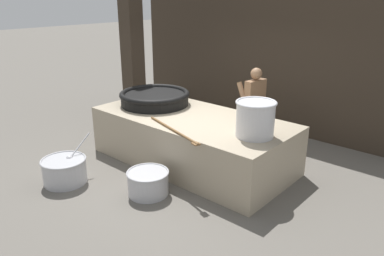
# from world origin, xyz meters

# --- Properties ---
(ground_plane) EXTENTS (60.00, 60.00, 0.00)m
(ground_plane) POSITION_xyz_m (0.00, 0.00, 0.00)
(ground_plane) COLOR #666059
(back_wall) EXTENTS (7.67, 0.24, 3.32)m
(back_wall) POSITION_xyz_m (0.00, 2.74, 1.66)
(back_wall) COLOR #382D23
(back_wall) RESTS_ON ground_plane
(support_pillar) EXTENTS (0.40, 0.40, 3.32)m
(support_pillar) POSITION_xyz_m (-2.61, 0.85, 1.66)
(support_pillar) COLOR #382D23
(support_pillar) RESTS_ON ground_plane
(hearth_platform) EXTENTS (3.72, 1.76, 0.91)m
(hearth_platform) POSITION_xyz_m (0.00, 0.00, 0.46)
(hearth_platform) COLOR tan
(hearth_platform) RESTS_ON ground_plane
(giant_wok_near) EXTENTS (1.40, 1.40, 0.27)m
(giant_wok_near) POSITION_xyz_m (-1.07, 0.08, 1.06)
(giant_wok_near) COLOR black
(giant_wok_near) RESTS_ON hearth_platform
(stock_pot) EXTENTS (0.64, 0.64, 0.57)m
(stock_pot) POSITION_xyz_m (1.39, -0.10, 1.21)
(stock_pot) COLOR silver
(stock_pot) RESTS_ON hearth_platform
(stirring_paddle) EXTENTS (1.46, 0.49, 0.04)m
(stirring_paddle) POSITION_xyz_m (0.33, -0.80, 0.93)
(stirring_paddle) COLOR brown
(stirring_paddle) RESTS_ON hearth_platform
(cook) EXTENTS (0.42, 0.63, 1.66)m
(cook) POSITION_xyz_m (0.44, 1.41, 0.90)
(cook) COLOR #8C6647
(cook) RESTS_ON ground_plane
(prep_bowl_vegetables) EXTENTS (0.75, 0.97, 0.72)m
(prep_bowl_vegetables) POSITION_xyz_m (-1.07, -2.03, 0.24)
(prep_bowl_vegetables) COLOR #B7B7BC
(prep_bowl_vegetables) RESTS_ON ground_plane
(prep_bowl_meat) EXTENTS (0.68, 0.68, 0.39)m
(prep_bowl_meat) POSITION_xyz_m (0.27, -1.37, 0.21)
(prep_bowl_meat) COLOR #B7B7BC
(prep_bowl_meat) RESTS_ON ground_plane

